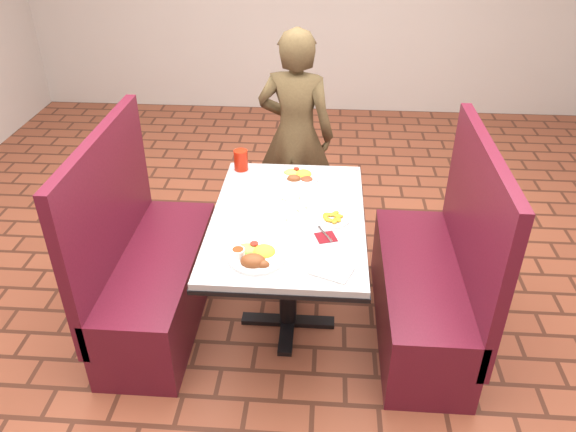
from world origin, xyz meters
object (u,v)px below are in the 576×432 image
object	(u,v)px
diner_person	(296,135)
red_tumbler	(241,160)
booth_bench_left	(150,273)
far_dinner_plate	(299,175)
near_dinner_plate	(255,254)
dining_table	(288,231)
plantain_plate	(333,218)
booth_bench_right	(431,285)

from	to	relation	value
diner_person	red_tumbler	size ratio (longest dim) A/B	11.76
booth_bench_left	diner_person	distance (m)	1.39
booth_bench_left	red_tumbler	xyz separation A→B (m)	(0.48, 0.51, 0.48)
booth_bench_left	far_dinner_plate	size ratio (longest dim) A/B	5.01
diner_person	near_dinner_plate	world-z (taller)	diner_person
dining_table	red_tumbler	bearing A→B (deg)	122.04
diner_person	red_tumbler	bearing A→B (deg)	72.90
dining_table	plantain_plate	world-z (taller)	plantain_plate
diner_person	far_dinner_plate	xyz separation A→B (m)	(0.06, -0.66, 0.04)
near_dinner_plate	far_dinner_plate	world-z (taller)	near_dinner_plate
dining_table	diner_person	bearing A→B (deg)	91.31
far_dinner_plate	plantain_plate	distance (m)	0.49
near_dinner_plate	dining_table	bearing A→B (deg)	72.35
dining_table	far_dinner_plate	bearing A→B (deg)	85.56
dining_table	booth_bench_right	size ratio (longest dim) A/B	1.01
dining_table	diner_person	distance (m)	1.09
booth_bench_left	near_dinner_plate	xyz separation A→B (m)	(0.67, -0.39, 0.45)
dining_table	booth_bench_right	bearing A→B (deg)	0.00
booth_bench_left	red_tumbler	distance (m)	0.85
diner_person	plantain_plate	world-z (taller)	diner_person
booth_bench_left	near_dinner_plate	size ratio (longest dim) A/B	4.43
near_dinner_plate	far_dinner_plate	xyz separation A→B (m)	(0.16, 0.82, -0.01)
booth_bench_right	near_dinner_plate	size ratio (longest dim) A/B	4.43
dining_table	red_tumbler	world-z (taller)	red_tumbler
near_dinner_plate	booth_bench_right	bearing A→B (deg)	22.98
booth_bench_right	booth_bench_left	bearing A→B (deg)	180.00
dining_table	plantain_plate	bearing A→B (deg)	-5.23
near_dinner_plate	red_tumbler	bearing A→B (deg)	102.30
dining_table	booth_bench_right	xyz separation A→B (m)	(0.80, 0.00, -0.32)
booth_bench_right	plantain_plate	xyz separation A→B (m)	(-0.56, -0.02, 0.43)
dining_table	diner_person	size ratio (longest dim) A/B	0.83
near_dinner_plate	plantain_plate	size ratio (longest dim) A/B	1.53
booth_bench_left	far_dinner_plate	world-z (taller)	booth_bench_left
far_dinner_plate	plantain_plate	world-z (taller)	far_dinner_plate
plantain_plate	red_tumbler	world-z (taller)	red_tumbler
near_dinner_plate	plantain_plate	distance (m)	0.52
diner_person	red_tumbler	distance (m)	0.65
booth_bench_right	diner_person	size ratio (longest dim) A/B	0.82
dining_table	red_tumbler	distance (m)	0.63
booth_bench_left	far_dinner_plate	xyz separation A→B (m)	(0.83, 0.43, 0.44)
near_dinner_plate	plantain_plate	world-z (taller)	near_dinner_plate
booth_bench_left	booth_bench_right	world-z (taller)	same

